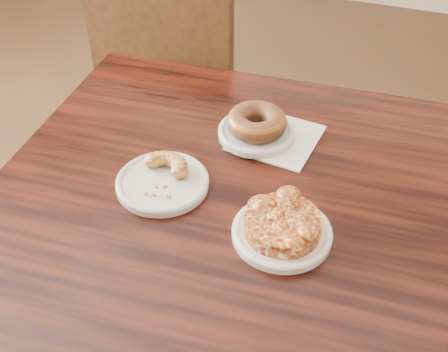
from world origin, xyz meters
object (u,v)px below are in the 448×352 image
(cruller_fragment, at_px, (162,174))
(apple_fritter, at_px, (283,222))
(glazed_donut, at_px, (257,122))
(cafe_table, at_px, (223,322))
(chair_far, at_px, (191,103))

(cruller_fragment, bearing_deg, apple_fritter, -11.56)
(apple_fritter, relative_size, cruller_fragment, 1.63)
(glazed_donut, height_order, apple_fritter, glazed_donut)
(cafe_table, relative_size, apple_fritter, 4.92)
(cruller_fragment, bearing_deg, chair_far, 108.92)
(cafe_table, relative_size, chair_far, 0.90)
(cafe_table, xyz_separation_m, chair_far, (-0.34, 0.66, 0.08))
(chair_far, bearing_deg, cruller_fragment, 110.76)
(glazed_donut, relative_size, apple_fritter, 0.70)
(cafe_table, bearing_deg, chair_far, 114.32)
(cafe_table, xyz_separation_m, glazed_donut, (0.00, 0.18, 0.41))
(chair_far, bearing_deg, glazed_donut, 127.23)
(glazed_donut, bearing_deg, cruller_fragment, -120.56)
(cafe_table, bearing_deg, cruller_fragment, -175.98)
(cafe_table, bearing_deg, glazed_donut, 85.69)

